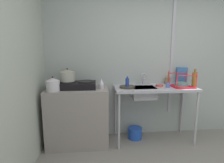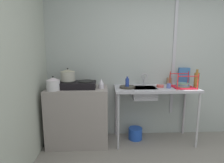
{
  "view_description": "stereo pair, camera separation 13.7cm",
  "coord_description": "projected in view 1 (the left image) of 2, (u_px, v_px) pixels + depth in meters",
  "views": [
    {
      "loc": [
        -1.1,
        -1.17,
        1.51
      ],
      "look_at": [
        -0.85,
        1.59,
        1.02
      ],
      "focal_mm": 28.62,
      "sensor_mm": 36.0,
      "label": 1
    },
    {
      "loc": [
        -0.96,
        -1.18,
        1.51
      ],
      "look_at": [
        -0.85,
        1.59,
        1.02
      ],
      "focal_mm": 28.62,
      "sensor_mm": 36.0,
      "label": 2
    }
  ],
  "objects": [
    {
      "name": "wall_back",
      "position": [
        158.0,
        61.0,
        3.16
      ],
      "size": [
        4.67,
        0.1,
        2.63
      ],
      "primitive_type": "cube",
      "color": "#9FA5A3",
      "rests_on": "ground"
    },
    {
      "name": "wall_metal_strip",
      "position": [
        172.0,
        53.0,
        3.1
      ],
      "size": [
        0.05,
        0.01,
        2.11
      ],
      "primitive_type": "cube",
      "color": "#ABA8B3"
    },
    {
      "name": "counter_concrete",
      "position": [
        78.0,
        116.0,
        2.86
      ],
      "size": [
        0.94,
        0.56,
        0.92
      ],
      "primitive_type": "cube",
      "color": "gray",
      "rests_on": "ground"
    },
    {
      "name": "counter_sink",
      "position": [
        154.0,
        92.0,
        2.9
      ],
      "size": [
        1.3,
        0.56,
        0.92
      ],
      "color": "#ABA8B3",
      "rests_on": "ground"
    },
    {
      "name": "stove",
      "position": [
        77.0,
        85.0,
        2.77
      ],
      "size": [
        0.58,
        0.35,
        0.12
      ],
      "color": "black",
      "rests_on": "counter_concrete"
    },
    {
      "name": "pot_on_left_burner",
      "position": [
        67.0,
        75.0,
        2.73
      ],
      "size": [
        0.22,
        0.22,
        0.2
      ],
      "color": "#9F9B91",
      "rests_on": "stove"
    },
    {
      "name": "pot_beside_stove",
      "position": [
        53.0,
        84.0,
        2.58
      ],
      "size": [
        0.2,
        0.2,
        0.22
      ],
      "color": "silver",
      "rests_on": "counter_concrete"
    },
    {
      "name": "percolator",
      "position": [
        101.0,
        84.0,
        2.76
      ],
      "size": [
        0.08,
        0.08,
        0.16
      ],
      "color": "silver",
      "rests_on": "counter_concrete"
    },
    {
      "name": "sink_basin",
      "position": [
        144.0,
        93.0,
        2.88
      ],
      "size": [
        0.37,
        0.3,
        0.18
      ],
      "primitive_type": "cube",
      "color": "#ABA8B3",
      "rests_on": "counter_sink"
    },
    {
      "name": "faucet",
      "position": [
        144.0,
        77.0,
        2.98
      ],
      "size": [
        0.11,
        0.06,
        0.21
      ],
      "color": "#ABA8B3",
      "rests_on": "counter_sink"
    },
    {
      "name": "frying_pan",
      "position": [
        127.0,
        87.0,
        2.81
      ],
      "size": [
        0.24,
        0.24,
        0.03
      ],
      "primitive_type": "cylinder",
      "color": "#332F27",
      "rests_on": "counter_sink"
    },
    {
      "name": "dish_rack",
      "position": [
        181.0,
        84.0,
        2.9
      ],
      "size": [
        0.33,
        0.34,
        0.24
      ],
      "color": "red",
      "rests_on": "counter_sink"
    },
    {
      "name": "cup_by_rack",
      "position": [
        168.0,
        85.0,
        2.83
      ],
      "size": [
        0.07,
        0.07,
        0.07
      ],
      "primitive_type": "cylinder",
      "color": "#5865B4",
      "rests_on": "counter_sink"
    },
    {
      "name": "small_bowl_on_drainboard",
      "position": [
        159.0,
        86.0,
        2.9
      ],
      "size": [
        0.12,
        0.12,
        0.04
      ],
      "primitive_type": "cylinder",
      "color": "#C84F4A",
      "rests_on": "counter_sink"
    },
    {
      "name": "bottle_by_sink",
      "position": [
        127.0,
        83.0,
        2.79
      ],
      "size": [
        0.06,
        0.06,
        0.18
      ],
      "color": "navy",
      "rests_on": "counter_sink"
    },
    {
      "name": "bottle_by_rack",
      "position": [
        194.0,
        79.0,
        2.89
      ],
      "size": [
        0.08,
        0.08,
        0.29
      ],
      "color": "olive",
      "rests_on": "counter_sink"
    },
    {
      "name": "cereal_box",
      "position": [
        182.0,
        76.0,
        3.14
      ],
      "size": [
        0.19,
        0.08,
        0.29
      ],
      "primitive_type": "cube",
      "rotation": [
        0.0,
        0.0,
        -0.12
      ],
      "color": "#3769A9",
      "rests_on": "counter_sink"
    },
    {
      "name": "utensil_jar",
      "position": [
        168.0,
        81.0,
        3.12
      ],
      "size": [
        0.09,
        0.09,
        0.21
      ],
      "color": "#946C4E",
      "rests_on": "counter_sink"
    },
    {
      "name": "bucket_on_floor",
      "position": [
        135.0,
        133.0,
        3.08
      ],
      "size": [
        0.23,
        0.23,
        0.19
      ],
      "primitive_type": "cylinder",
      "color": "blue",
      "rests_on": "ground"
    }
  ]
}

